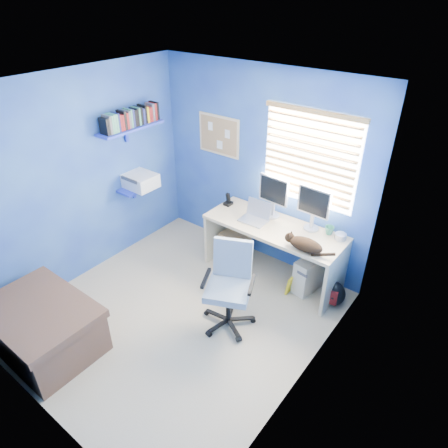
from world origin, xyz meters
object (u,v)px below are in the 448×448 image
Objects in this scene: tower_pc at (310,274)px; office_chair at (229,296)px; desk at (273,251)px; cat at (306,245)px; laptop at (254,213)px.

tower_pc is 1.13m from office_chair.
cat is (0.53, -0.22, 0.44)m from desk.
desk is 0.72m from cat.
laptop is 1.10m from office_chair.
laptop and office_chair have the same top height.
desk is 3.82× the size of tower_pc.
office_chair reaches higher than desk.
desk is 5.20× the size of laptop.
laptop is 0.82m from cat.
cat is 0.65m from tower_pc.
office_chair is (0.06, -0.98, -0.01)m from desk.
cat is at bearing -13.65° from laptop.
cat reaches higher than tower_pc.
laptop reaches higher than desk.
laptop is at bearing 169.37° from cat.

